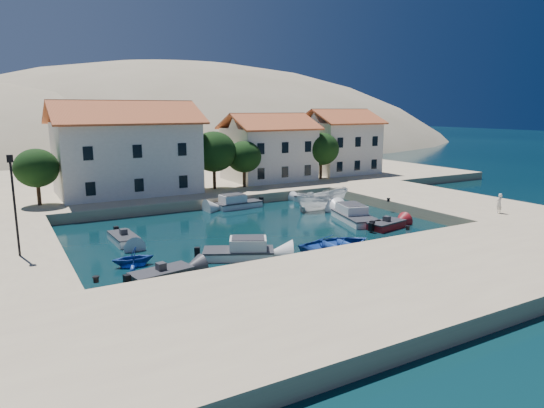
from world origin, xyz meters
The scene contains 22 objects.
ground centered at (0.00, 0.00, 0.00)m, with size 400.00×400.00×0.00m, color black.
quay_south centered at (0.00, -6.00, 0.50)m, with size 52.00×12.00×1.00m, color tan.
quay_east centered at (20.50, 10.00, 0.50)m, with size 11.00×20.00×1.00m, color tan.
quay_north centered at (2.00, 38.00, 0.50)m, with size 80.00×36.00×1.00m, color tan.
hills centered at (20.64, 123.62, -23.40)m, with size 254.00×176.00×99.00m.
building_left centered at (-6.00, 28.00, 5.94)m, with size 14.70×9.45×9.70m.
building_mid centered at (12.00, 29.00, 5.22)m, with size 10.50×8.40×8.30m.
building_right centered at (24.00, 30.00, 5.47)m, with size 9.45×8.40×8.80m.
trees centered at (4.51, 25.46, 4.84)m, with size 37.30×5.30×6.45m.
lamppost centered at (-17.50, 8.00, 4.75)m, with size 0.35×0.25×6.22m.
bollards centered at (2.80, 3.87, 1.15)m, with size 29.36×9.56×0.30m.
motorboat_grey_sw centered at (-10.43, 2.16, 0.30)m, with size 3.84×2.24×1.25m.
cabin_cruiser_south centered at (-4.65, 3.68, 0.48)m, with size 5.10×3.94×1.60m.
rowboat_south centered at (2.22, 1.86, 0.00)m, with size 3.96×5.55×1.15m, color #1B3E94.
motorboat_red_se centered at (9.79, 4.94, 0.30)m, with size 3.80×2.27×1.25m.
cabin_cruiser_east centered at (9.17, 8.31, 0.48)m, with size 3.77×6.20×1.60m.
boat_east centered at (9.59, 13.88, 0.00)m, with size 2.19×5.83×2.25m, color white.
motorboat_white_ne centered at (10.63, 17.63, 0.30)m, with size 2.28×3.53×1.25m.
rowboat_west centered at (-11.21, 5.63, 0.00)m, with size 2.23×2.59×1.36m, color #1B3E94.
motorboat_white_west centered at (-10.41, 11.52, 0.30)m, with size 1.75×3.69×1.25m.
cabin_cruiser_north centered at (2.81, 19.00, 0.48)m, with size 4.83×2.29×1.60m.
pedestrian centered at (19.22, 1.24, 1.86)m, with size 0.63×0.41×1.72m, color silver.
Camera 1 is at (-18.29, -24.59, 9.91)m, focal length 32.00 mm.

